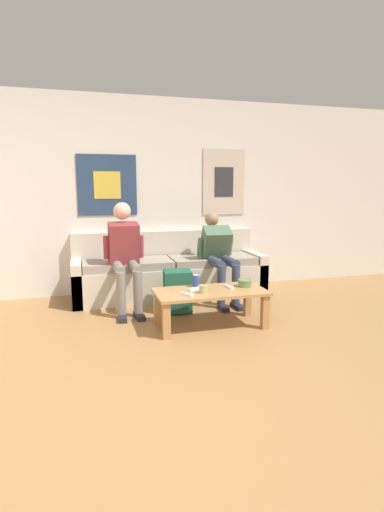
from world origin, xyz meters
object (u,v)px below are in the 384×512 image
at_px(person_seated_adult, 125,252).
at_px(game_controller_near_left, 229,287).
at_px(backpack, 178,292).
at_px(pillar_candle, 203,289).
at_px(couch, 170,274).
at_px(coffee_table, 210,297).
at_px(person_seated_teen, 219,252).
at_px(ceramic_bowl, 245,283).
at_px(game_controller_near_right, 187,294).
at_px(drink_can_blue, 196,281).
at_px(game_controller_far_center, 194,289).

distance_m(person_seated_adult, game_controller_near_left, 1.30).
xyz_separation_m(person_seated_adult, backpack, (0.55, -0.30, -0.44)).
relative_size(pillar_candle, game_controller_near_left, 0.61).
distance_m(couch, coffee_table, 1.27).
bearing_deg(couch, person_seated_adult, -146.82).
relative_size(coffee_table, pillar_candle, 12.37).
height_order(coffee_table, person_seated_adult, person_seated_adult).
bearing_deg(person_seated_adult, person_seated_teen, 2.35).
relative_size(coffee_table, ceramic_bowl, 7.49).
height_order(person_seated_teen, ceramic_bowl, person_seated_teen).
bearing_deg(game_controller_near_right, ceramic_bowl, 14.61).
relative_size(person_seated_adult, game_controller_near_right, 8.84).
relative_size(person_seated_teen, drink_can_blue, 8.72).
relative_size(ceramic_bowl, pillar_candle, 1.65).
bearing_deg(pillar_candle, game_controller_near_right, -164.96).
relative_size(drink_can_blue, game_controller_near_left, 0.84).
bearing_deg(couch, drink_can_blue, -87.86).
distance_m(coffee_table, game_controller_near_left, 0.23).
xyz_separation_m(person_seated_adult, ceramic_bowl, (1.14, -0.81, -0.25)).
bearing_deg(backpack, drink_can_blue, -74.27).
bearing_deg(game_controller_near_left, ceramic_bowl, 4.55).
bearing_deg(game_controller_far_center, coffee_table, -19.19).
xyz_separation_m(person_seated_adult, person_seated_teen, (1.16, 0.05, -0.07)).
height_order(backpack, game_controller_far_center, backpack).
height_order(coffee_table, backpack, backpack).
distance_m(pillar_candle, game_controller_near_left, 0.33).
bearing_deg(coffee_table, game_controller_near_right, -155.82).
height_order(couch, person_seated_teen, person_seated_teen).
height_order(couch, drink_can_blue, couch).
relative_size(backpack, game_controller_far_center, 3.29).
distance_m(game_controller_near_left, game_controller_near_right, 0.52).
xyz_separation_m(drink_can_blue, game_controller_far_center, (-0.05, -0.13, -0.05)).
xyz_separation_m(coffee_table, game_controller_near_right, (-0.28, -0.13, 0.08)).
distance_m(coffee_table, backpack, 0.60).
bearing_deg(pillar_candle, drink_can_blue, 89.93).
xyz_separation_m(ceramic_bowl, game_controller_near_left, (-0.18, -0.01, -0.03)).
bearing_deg(person_seated_teen, backpack, -150.13).
relative_size(ceramic_bowl, game_controller_near_left, 1.01).
bearing_deg(person_seated_adult, game_controller_near_right, -64.57).
relative_size(person_seated_adult, pillar_candle, 13.61).
bearing_deg(game_controller_near_left, couch, 105.93).
bearing_deg(couch, backpack, -95.25).
bearing_deg(pillar_candle, person_seated_teen, 62.80).
bearing_deg(person_seated_teen, ceramic_bowl, -91.02).
relative_size(coffee_table, game_controller_near_left, 7.56).
bearing_deg(person_seated_teen, person_seated_adult, -177.65).
xyz_separation_m(ceramic_bowl, game_controller_far_center, (-0.55, 0.00, -0.03)).
relative_size(couch, backpack, 5.15).
bearing_deg(ceramic_bowl, backpack, 139.51).
xyz_separation_m(couch, drink_can_blue, (0.04, -1.08, 0.15)).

